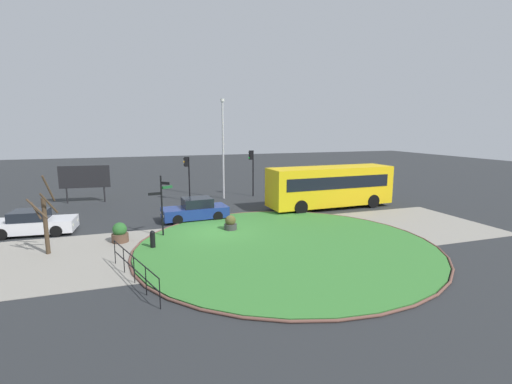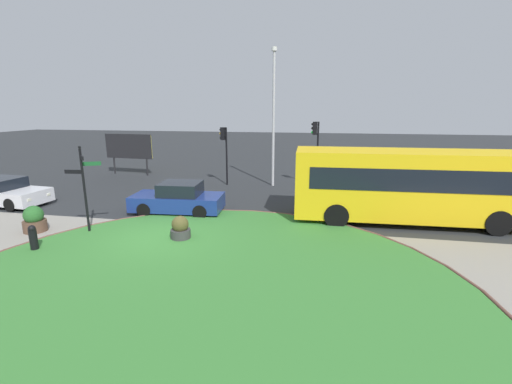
# 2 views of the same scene
# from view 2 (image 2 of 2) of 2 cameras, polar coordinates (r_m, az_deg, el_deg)

# --- Properties ---
(ground) EXTENTS (120.00, 120.00, 0.00)m
(ground) POSITION_cam_2_polar(r_m,az_deg,el_deg) (13.52, -15.30, -7.52)
(ground) COLOR #282B2D
(sidewalk_paving) EXTENTS (32.00, 7.79, 0.02)m
(sidewalk_paving) POSITION_cam_2_polar(r_m,az_deg,el_deg) (11.81, -19.77, -10.96)
(sidewalk_paving) COLOR gray
(sidewalk_paving) RESTS_ON ground
(grass_island) EXTENTS (14.90, 14.90, 0.10)m
(grass_island) POSITION_cam_2_polar(r_m,az_deg,el_deg) (9.53, -9.74, -16.22)
(grass_island) COLOR #387A33
(grass_island) RESTS_ON ground
(grass_kerb_ring) EXTENTS (15.21, 15.21, 0.11)m
(grass_kerb_ring) POSITION_cam_2_polar(r_m,az_deg,el_deg) (9.53, -9.74, -16.20)
(grass_kerb_ring) COLOR brown
(grass_kerb_ring) RESTS_ON ground
(signpost_directional) EXTENTS (1.32, 0.72, 3.43)m
(signpost_directional) POSITION_cam_2_polar(r_m,az_deg,el_deg) (14.61, -26.52, 1.20)
(signpost_directional) COLOR black
(signpost_directional) RESTS_ON ground
(bollard_foreground) EXTENTS (0.25, 0.25, 0.95)m
(bollard_foreground) POSITION_cam_2_polar(r_m,az_deg,el_deg) (13.99, -32.87, -6.43)
(bollard_foreground) COLOR black
(bollard_foreground) RESTS_ON ground
(bus_yellow) EXTENTS (9.57, 2.84, 3.07)m
(bus_yellow) POSITION_cam_2_polar(r_m,az_deg,el_deg) (15.88, 24.01, 1.13)
(bus_yellow) COLOR yellow
(bus_yellow) RESTS_ON ground
(car_near_lane) EXTENTS (4.46, 2.21, 1.38)m
(car_near_lane) POSITION_cam_2_polar(r_m,az_deg,el_deg) (21.60, -36.17, -0.07)
(car_near_lane) COLOR silver
(car_near_lane) RESTS_ON ground
(car_far_lane) EXTENTS (4.28, 2.06, 1.45)m
(car_far_lane) POSITION_cam_2_polar(r_m,az_deg,el_deg) (16.49, -12.70, -1.13)
(car_far_lane) COLOR navy
(car_far_lane) RESTS_ON ground
(traffic_light_near) EXTENTS (0.49, 0.26, 3.63)m
(traffic_light_near) POSITION_cam_2_polar(r_m,az_deg,el_deg) (21.91, -5.27, 8.06)
(traffic_light_near) COLOR black
(traffic_light_near) RESTS_ON ground
(traffic_light_far) EXTENTS (0.49, 0.28, 3.99)m
(traffic_light_far) POSITION_cam_2_polar(r_m,az_deg,el_deg) (21.57, 9.82, 8.51)
(traffic_light_far) COLOR black
(traffic_light_far) RESTS_ON ground
(lamppost_tall) EXTENTS (0.32, 0.32, 8.24)m
(lamppost_tall) POSITION_cam_2_polar(r_m,az_deg,el_deg) (21.45, 2.92, 12.67)
(lamppost_tall) COLOR #B7B7BC
(lamppost_tall) RESTS_ON ground
(billboard_left) EXTENTS (3.80, 0.48, 2.98)m
(billboard_left) POSITION_cam_2_polar(r_m,az_deg,el_deg) (27.02, -20.25, 6.97)
(billboard_left) COLOR black
(billboard_left) RESTS_ON ground
(planter_near_signpost) EXTENTS (0.85, 0.85, 1.06)m
(planter_near_signpost) POSITION_cam_2_polar(r_m,az_deg,el_deg) (16.22, -32.76, -3.92)
(planter_near_signpost) COLOR brown
(planter_near_signpost) RESTS_ON ground
(planter_kerbside) EXTENTS (0.73, 0.73, 0.94)m
(planter_kerbside) POSITION_cam_2_polar(r_m,az_deg,el_deg) (13.09, -12.37, -6.05)
(planter_kerbside) COLOR #383838
(planter_kerbside) RESTS_ON ground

